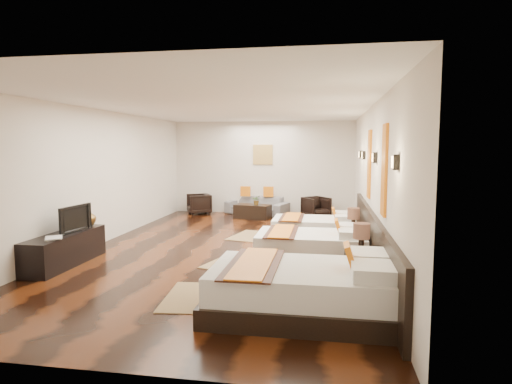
% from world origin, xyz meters
% --- Properties ---
extents(floor, '(5.50, 9.50, 0.01)m').
position_xyz_m(floor, '(0.00, 0.00, 0.00)').
color(floor, black).
rests_on(floor, ground).
extents(ceiling, '(5.50, 9.50, 0.01)m').
position_xyz_m(ceiling, '(0.00, 0.00, 2.80)').
color(ceiling, white).
rests_on(ceiling, floor).
extents(back_wall, '(5.50, 0.01, 2.80)m').
position_xyz_m(back_wall, '(0.00, 4.75, 1.40)').
color(back_wall, silver).
rests_on(back_wall, floor).
extents(left_wall, '(0.01, 9.50, 2.80)m').
position_xyz_m(left_wall, '(-2.75, 0.00, 1.40)').
color(left_wall, silver).
rests_on(left_wall, floor).
extents(right_wall, '(0.01, 9.50, 2.80)m').
position_xyz_m(right_wall, '(2.75, 0.00, 1.40)').
color(right_wall, silver).
rests_on(right_wall, floor).
extents(headboard_panel, '(0.08, 6.60, 0.90)m').
position_xyz_m(headboard_panel, '(2.71, -0.80, 0.45)').
color(headboard_panel, black).
rests_on(headboard_panel, floor).
extents(bed_near, '(2.33, 1.47, 0.89)m').
position_xyz_m(bed_near, '(1.70, -3.09, 0.30)').
color(bed_near, black).
rests_on(bed_near, floor).
extents(bed_mid, '(2.00, 1.26, 0.76)m').
position_xyz_m(bed_mid, '(1.70, -0.59, 0.26)').
color(bed_mid, black).
rests_on(bed_mid, floor).
extents(bed_far, '(1.87, 1.18, 0.72)m').
position_xyz_m(bed_far, '(1.69, 1.22, 0.24)').
color(bed_far, black).
rests_on(bed_far, floor).
extents(nightstand_a, '(0.46, 0.46, 0.92)m').
position_xyz_m(nightstand_a, '(2.44, -1.82, 0.32)').
color(nightstand_a, black).
rests_on(nightstand_a, floor).
extents(nightstand_b, '(0.44, 0.44, 0.87)m').
position_xyz_m(nightstand_b, '(2.44, 0.11, 0.31)').
color(nightstand_b, black).
rests_on(nightstand_b, floor).
extents(jute_mat_near, '(0.86, 1.27, 0.01)m').
position_xyz_m(jute_mat_near, '(0.18, -2.76, 0.01)').
color(jute_mat_near, olive).
rests_on(jute_mat_near, floor).
extents(jute_mat_mid, '(1.07, 1.37, 0.01)m').
position_xyz_m(jute_mat_mid, '(0.34, -0.94, 0.01)').
color(jute_mat_mid, olive).
rests_on(jute_mat_mid, floor).
extents(jute_mat_far, '(1.00, 1.34, 0.01)m').
position_xyz_m(jute_mat_far, '(0.23, 1.30, 0.01)').
color(jute_mat_far, olive).
rests_on(jute_mat_far, floor).
extents(tv_console, '(0.50, 1.80, 0.55)m').
position_xyz_m(tv_console, '(-2.50, -1.57, 0.28)').
color(tv_console, black).
rests_on(tv_console, floor).
extents(tv, '(0.18, 0.82, 0.47)m').
position_xyz_m(tv, '(-2.45, -1.42, 0.78)').
color(tv, black).
rests_on(tv, tv_console).
extents(book, '(0.40, 0.42, 0.03)m').
position_xyz_m(book, '(-2.50, -2.09, 0.57)').
color(book, black).
rests_on(book, tv_console).
extents(figurine, '(0.40, 0.40, 0.36)m').
position_xyz_m(figurine, '(-2.50, -0.87, 0.73)').
color(figurine, brown).
rests_on(figurine, tv_console).
extents(sofa, '(2.02, 1.30, 0.55)m').
position_xyz_m(sofa, '(-0.13, 4.45, 0.27)').
color(sofa, slate).
rests_on(sofa, floor).
extents(armchair_left, '(0.90, 0.89, 0.61)m').
position_xyz_m(armchair_left, '(-1.90, 4.28, 0.31)').
color(armchair_left, black).
rests_on(armchair_left, floor).
extents(armchair_right, '(0.91, 0.92, 0.60)m').
position_xyz_m(armchair_right, '(1.64, 4.18, 0.30)').
color(armchair_right, black).
rests_on(armchair_right, floor).
extents(coffee_table, '(1.08, 0.68, 0.40)m').
position_xyz_m(coffee_table, '(-0.13, 3.70, 0.20)').
color(coffee_table, black).
rests_on(coffee_table, floor).
extents(table_plant, '(0.26, 0.23, 0.27)m').
position_xyz_m(table_plant, '(-0.02, 3.67, 0.53)').
color(table_plant, '#306421').
rests_on(table_plant, coffee_table).
extents(orange_panel_a, '(0.04, 0.40, 1.30)m').
position_xyz_m(orange_panel_a, '(2.73, -1.90, 1.70)').
color(orange_panel_a, '#D86014').
rests_on(orange_panel_a, right_wall).
extents(orange_panel_b, '(0.04, 0.40, 1.30)m').
position_xyz_m(orange_panel_b, '(2.73, 0.30, 1.70)').
color(orange_panel_b, '#D86014').
rests_on(orange_panel_b, right_wall).
extents(sconce_near, '(0.07, 0.12, 0.18)m').
position_xyz_m(sconce_near, '(2.70, -3.00, 1.85)').
color(sconce_near, black).
rests_on(sconce_near, right_wall).
extents(sconce_mid, '(0.07, 0.12, 0.18)m').
position_xyz_m(sconce_mid, '(2.70, -0.80, 1.85)').
color(sconce_mid, black).
rests_on(sconce_mid, right_wall).
extents(sconce_far, '(0.07, 0.12, 0.18)m').
position_xyz_m(sconce_far, '(2.70, 1.40, 1.85)').
color(sconce_far, black).
rests_on(sconce_far, right_wall).
extents(sconce_lounge, '(0.07, 0.12, 0.18)m').
position_xyz_m(sconce_lounge, '(2.70, 2.30, 1.85)').
color(sconce_lounge, black).
rests_on(sconce_lounge, right_wall).
extents(gold_artwork, '(0.60, 0.04, 0.60)m').
position_xyz_m(gold_artwork, '(0.00, 4.73, 1.80)').
color(gold_artwork, '#AD873F').
rests_on(gold_artwork, back_wall).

